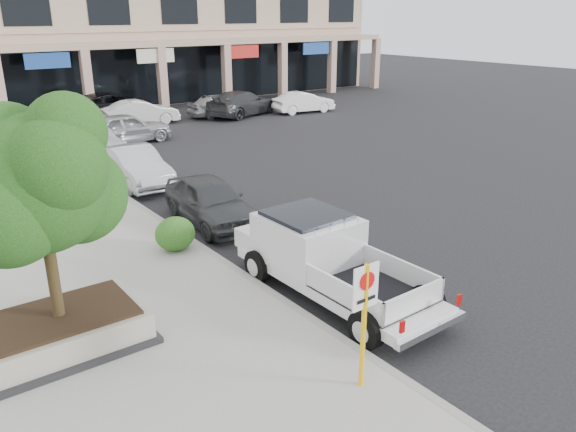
% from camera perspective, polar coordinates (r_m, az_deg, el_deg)
% --- Properties ---
extents(ground, '(120.00, 120.00, 0.00)m').
position_cam_1_polar(ground, '(13.58, 5.52, -7.58)').
color(ground, black).
rests_on(ground, ground).
extents(sidewalk, '(8.00, 52.00, 0.15)m').
position_cam_1_polar(sidewalk, '(16.30, -24.33, -4.21)').
color(sidewalk, gray).
rests_on(sidewalk, ground).
extents(curb, '(0.20, 52.00, 0.15)m').
position_cam_1_polar(curb, '(17.40, -11.71, -1.29)').
color(curb, gray).
rests_on(curb, ground).
extents(strip_mall, '(40.55, 12.43, 9.50)m').
position_cam_1_polar(strip_mall, '(45.76, -16.68, 17.28)').
color(strip_mall, tan).
rests_on(strip_mall, ground).
extents(planter, '(3.20, 2.20, 0.68)m').
position_cam_1_polar(planter, '(11.91, -22.00, -10.71)').
color(planter, black).
rests_on(planter, sidewalk).
extents(planter_tree, '(2.90, 2.55, 4.00)m').
position_cam_1_polar(planter_tree, '(10.96, -23.52, 3.23)').
color(planter_tree, black).
rests_on(planter_tree, planter).
extents(no_parking_sign, '(0.55, 0.09, 2.30)m').
position_cam_1_polar(no_parking_sign, '(9.49, 7.79, -9.40)').
color(no_parking_sign, yellow).
rests_on(no_parking_sign, sidewalk).
extents(hedge, '(1.10, 0.99, 0.93)m').
position_cam_1_polar(hedge, '(15.51, -11.40, -1.78)').
color(hedge, '#164D17').
rests_on(hedge, sidewalk).
extents(pickup_truck, '(2.23, 5.79, 1.81)m').
position_cam_1_polar(pickup_truck, '(12.88, 4.91, -4.68)').
color(pickup_truck, silver).
rests_on(pickup_truck, ground).
extents(curb_car_a, '(2.03, 4.40, 1.46)m').
position_cam_1_polar(curb_car_a, '(17.67, -7.89, 1.53)').
color(curb_car_a, '#303335').
rests_on(curb_car_a, ground).
extents(curb_car_b, '(1.63, 4.47, 1.46)m').
position_cam_1_polar(curb_car_b, '(22.32, -15.29, 4.91)').
color(curb_car_b, '#AEB1B6').
rests_on(curb_car_b, ground).
extents(curb_car_c, '(2.20, 5.12, 1.47)m').
position_cam_1_polar(curb_car_c, '(27.84, -19.28, 7.41)').
color(curb_car_c, silver).
rests_on(curb_car_c, ground).
extents(curb_car_d, '(2.63, 5.01, 1.34)m').
position_cam_1_polar(curb_car_d, '(34.41, -22.74, 9.10)').
color(curb_car_d, black).
rests_on(curb_car_d, ground).
extents(lot_car_a, '(4.64, 2.06, 1.55)m').
position_cam_1_polar(lot_car_a, '(29.79, -16.18, 8.58)').
color(lot_car_a, '#A1A4A9').
rests_on(lot_car_a, ground).
extents(lot_car_b, '(4.51, 2.01, 1.44)m').
position_cam_1_polar(lot_car_b, '(34.75, -14.73, 10.15)').
color(lot_car_b, silver).
rests_on(lot_car_b, ground).
extents(lot_car_c, '(5.90, 3.97, 1.59)m').
position_cam_1_polar(lot_car_c, '(36.77, -4.73, 11.35)').
color(lot_car_c, '#2B2D30').
rests_on(lot_car_c, ground).
extents(lot_car_d, '(6.14, 3.75, 1.59)m').
position_cam_1_polar(lot_car_d, '(37.61, -17.53, 10.71)').
color(lot_car_d, black).
rests_on(lot_car_d, ground).
extents(lot_car_e, '(4.32, 1.84, 1.46)m').
position_cam_1_polar(lot_car_e, '(36.70, -6.89, 11.16)').
color(lot_car_e, '#A5A8AD').
rests_on(lot_car_e, ground).
extents(lot_car_f, '(4.26, 1.98, 1.35)m').
position_cam_1_polar(lot_car_f, '(37.88, 1.60, 11.48)').
color(lot_car_f, white).
rests_on(lot_car_f, ground).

